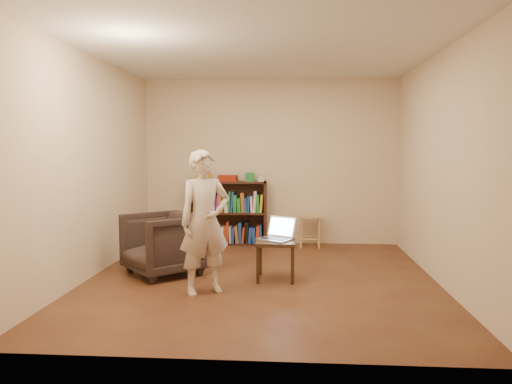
# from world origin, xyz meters

# --- Properties ---
(floor) EXTENTS (4.50, 4.50, 0.00)m
(floor) POSITION_xyz_m (0.00, 0.00, 0.00)
(floor) COLOR #462016
(floor) RESTS_ON ground
(ceiling) EXTENTS (4.50, 4.50, 0.00)m
(ceiling) POSITION_xyz_m (0.00, 0.00, 2.60)
(ceiling) COLOR silver
(ceiling) RESTS_ON wall_back
(wall_back) EXTENTS (4.00, 0.00, 4.00)m
(wall_back) POSITION_xyz_m (0.00, 2.25, 1.30)
(wall_back) COLOR beige
(wall_back) RESTS_ON floor
(wall_left) EXTENTS (0.00, 4.50, 4.50)m
(wall_left) POSITION_xyz_m (-2.00, 0.00, 1.30)
(wall_left) COLOR beige
(wall_left) RESTS_ON floor
(wall_right) EXTENTS (0.00, 4.50, 4.50)m
(wall_right) POSITION_xyz_m (2.00, 0.00, 1.30)
(wall_right) COLOR beige
(wall_right) RESTS_ON floor
(bookshelf) EXTENTS (1.20, 0.30, 1.00)m
(bookshelf) POSITION_xyz_m (-0.65, 2.09, 0.44)
(bookshelf) COLOR black
(bookshelf) RESTS_ON floor
(box_yellow) EXTENTS (0.23, 0.19, 0.17)m
(box_yellow) POSITION_xyz_m (-1.05, 2.08, 1.08)
(box_yellow) COLOR yellow
(box_yellow) RESTS_ON bookshelf
(red_cloth) EXTENTS (0.29, 0.22, 0.09)m
(red_cloth) POSITION_xyz_m (-0.66, 2.08, 1.05)
(red_cloth) COLOR #9B2A13
(red_cloth) RESTS_ON bookshelf
(box_green) EXTENTS (0.14, 0.14, 0.14)m
(box_green) POSITION_xyz_m (-0.31, 2.07, 1.07)
(box_green) COLOR #217E34
(box_green) RESTS_ON bookshelf
(box_white) EXTENTS (0.11, 0.11, 0.07)m
(box_white) POSITION_xyz_m (-0.14, 2.07, 1.04)
(box_white) COLOR beige
(box_white) RESTS_ON bookshelf
(stool) EXTENTS (0.35, 0.35, 0.50)m
(stool) POSITION_xyz_m (0.63, 1.96, 0.41)
(stool) COLOR tan
(stool) RESTS_ON floor
(armchair) EXTENTS (1.14, 1.14, 0.74)m
(armchair) POSITION_xyz_m (-1.19, 0.13, 0.37)
(armchair) COLOR #2F251F
(armchair) RESTS_ON floor
(side_table) EXTENTS (0.45, 0.45, 0.46)m
(side_table) POSITION_xyz_m (0.17, -0.01, 0.38)
(side_table) COLOR black
(side_table) RESTS_ON floor
(laptop) EXTENTS (0.47, 0.47, 0.26)m
(laptop) POSITION_xyz_m (0.18, 0.06, 0.52)
(laptop) COLOR silver
(laptop) RESTS_ON side_table
(person) EXTENTS (0.65, 0.59, 1.50)m
(person) POSITION_xyz_m (-0.55, -0.60, 0.75)
(person) COLOR beige
(person) RESTS_ON floor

